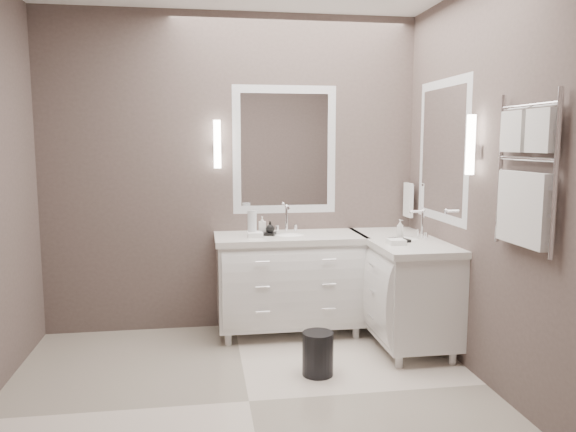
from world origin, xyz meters
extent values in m
cube|color=silver|center=(0.00, 0.00, -0.01)|extent=(3.20, 3.00, 0.01)
cube|color=#544743|center=(0.00, 1.50, 1.35)|extent=(3.20, 0.01, 2.70)
cube|color=#544743|center=(0.00, -1.50, 1.35)|extent=(3.20, 0.01, 2.70)
cube|color=#544743|center=(1.60, 0.00, 1.35)|extent=(0.01, 3.00, 2.70)
cube|color=white|center=(0.45, 1.23, 0.45)|extent=(1.20, 0.55, 0.70)
cube|color=white|center=(0.45, 1.23, 0.82)|extent=(1.24, 0.59, 0.05)
ellipsoid|color=white|center=(0.45, 1.23, 0.81)|extent=(0.36, 0.28, 0.12)
cylinder|color=white|center=(0.45, 1.39, 0.96)|extent=(0.02, 0.02, 0.22)
cube|color=white|center=(1.33, 0.90, 0.45)|extent=(0.55, 1.20, 0.70)
cube|color=white|center=(1.33, 0.90, 0.82)|extent=(0.59, 1.24, 0.05)
ellipsoid|color=white|center=(1.33, 0.90, 0.81)|extent=(0.36, 0.28, 0.12)
cylinder|color=white|center=(1.49, 0.90, 0.96)|extent=(0.02, 0.02, 0.22)
cube|color=white|center=(0.45, 1.49, 1.55)|extent=(0.90, 0.02, 1.10)
cube|color=white|center=(0.45, 1.49, 1.55)|extent=(0.77, 0.02, 0.96)
cube|color=white|center=(1.59, 0.80, 1.55)|extent=(0.02, 0.90, 1.10)
cube|color=white|center=(1.59, 0.80, 1.55)|extent=(0.02, 0.90, 0.96)
cube|color=white|center=(-0.13, 1.43, 1.55)|extent=(0.05, 0.05, 0.10)
cylinder|color=white|center=(-0.13, 1.43, 1.60)|extent=(0.06, 0.06, 0.40)
cube|color=white|center=(1.53, 0.22, 1.55)|extent=(0.05, 0.05, 0.10)
cylinder|color=white|center=(1.53, 0.22, 1.60)|extent=(0.06, 0.06, 0.40)
cylinder|color=white|center=(1.55, 1.36, 1.25)|extent=(0.02, 0.22, 0.02)
cube|color=white|center=(1.54, 1.36, 1.11)|extent=(0.03, 0.17, 0.30)
cylinder|color=white|center=(1.56, -0.68, 1.45)|extent=(0.03, 0.03, 0.90)
cylinder|color=white|center=(1.56, -0.12, 1.45)|extent=(0.03, 0.03, 0.90)
cube|color=white|center=(1.55, -0.53, 1.68)|extent=(0.06, 0.22, 0.24)
cube|color=white|center=(1.55, -0.27, 1.68)|extent=(0.06, 0.22, 0.24)
cube|color=white|center=(1.55, -0.40, 1.24)|extent=(0.06, 0.46, 0.42)
cylinder|color=black|center=(0.51, 0.33, 0.15)|extent=(0.25, 0.25, 0.31)
cube|color=black|center=(0.26, 1.24, 0.86)|extent=(0.18, 0.16, 0.02)
cube|color=black|center=(1.25, 0.77, 0.86)|extent=(0.15, 0.17, 0.02)
cylinder|color=silver|center=(0.14, 1.19, 0.96)|extent=(0.09, 0.09, 0.21)
imported|color=white|center=(0.23, 1.26, 0.94)|extent=(0.06, 0.06, 0.13)
imported|color=black|center=(0.29, 1.21, 0.92)|extent=(0.09, 0.09, 0.10)
imported|color=white|center=(1.25, 0.77, 0.95)|extent=(0.08, 0.08, 0.15)
camera|label=1|loc=(-0.27, -3.34, 1.62)|focal=35.00mm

